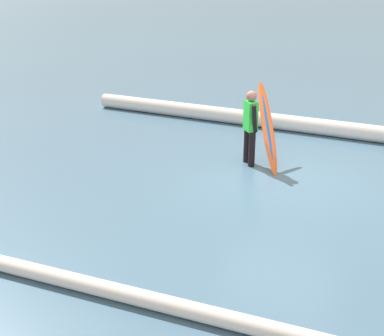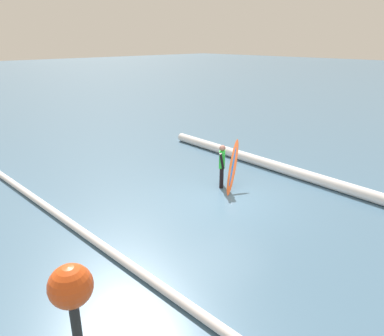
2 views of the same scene
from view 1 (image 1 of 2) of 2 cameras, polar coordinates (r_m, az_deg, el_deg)
ground_plane at (r=10.14m, az=10.21°, el=-1.24°), size 179.55×179.55×0.00m
surfer at (r=10.59m, az=6.58°, el=4.95°), size 0.37×0.54×1.57m
surfboard at (r=10.77m, az=8.48°, el=4.62°), size 1.03×1.54×1.61m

